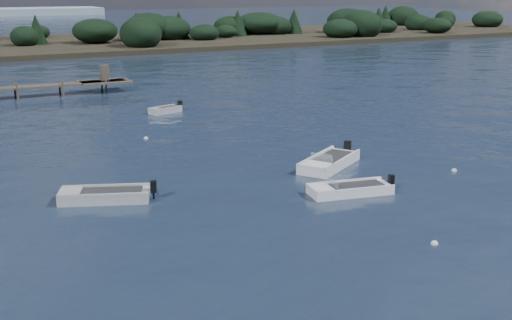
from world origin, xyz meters
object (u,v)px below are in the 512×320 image
dinghy_mid_white_b (329,164)px  dinghy_mid_grey (105,197)px  dinghy_mid_white_a (350,191)px  tender_far_grey_b (165,111)px

dinghy_mid_white_b → dinghy_mid_grey: size_ratio=1.08×
dinghy_mid_white_a → dinghy_mid_white_b: size_ratio=0.90×
dinghy_mid_white_a → dinghy_mid_white_b: 5.16m
dinghy_mid_grey → tender_far_grey_b: 23.07m
dinghy_mid_white_b → tender_far_grey_b: (-2.91, 20.55, -0.02)m
dinghy_mid_grey → tender_far_grey_b: size_ratio=1.51×
dinghy_mid_grey → tender_far_grey_b: dinghy_mid_grey is taller
tender_far_grey_b → dinghy_mid_grey: bearing=-117.7°
dinghy_mid_white_a → dinghy_mid_white_b: bearing=67.9°
dinghy_mid_grey → dinghy_mid_white_b: bearing=-0.5°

